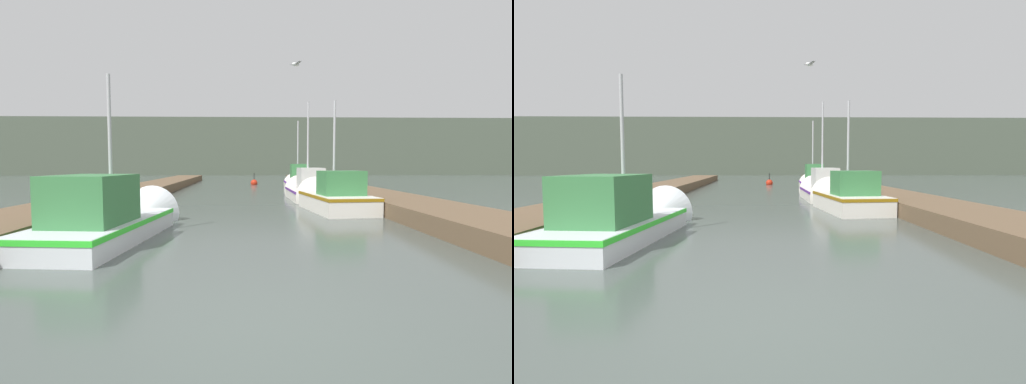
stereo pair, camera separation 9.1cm
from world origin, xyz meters
TOP-DOWN VIEW (x-y plane):
  - ground_plane at (0.00, 0.00)m, footprint 200.00×200.00m
  - dock_left at (-5.36, 16.00)m, footprint 2.34×40.00m
  - dock_right at (5.36, 16.00)m, footprint 2.34×40.00m
  - distant_shore_ridge at (0.00, 58.81)m, footprint 120.00×16.00m
  - fishing_boat_0 at (-3.01, 5.27)m, footprint 2.16×5.52m
  - fishing_boat_1 at (3.05, 10.38)m, footprint 2.14×4.56m
  - fishing_boat_2 at (2.87, 14.91)m, footprint 1.74×4.68m
  - fishing_boat_3 at (3.15, 20.25)m, footprint 1.76×6.44m
  - mooring_piling_0 at (4.33, 22.57)m, footprint 0.32×0.32m
  - mooring_piling_1 at (-4.06, 6.91)m, footprint 0.25×0.25m
  - channel_buoy at (0.73, 26.90)m, footprint 0.53×0.53m
  - seagull_lead at (1.63, 9.71)m, footprint 0.35×0.54m

SIDE VIEW (x-z plane):
  - ground_plane at x=0.00m, z-range 0.00..0.00m
  - channel_buoy at x=0.73m, z-range -0.36..0.66m
  - dock_left at x=-5.36m, z-range 0.00..0.47m
  - dock_right at x=5.36m, z-range 0.00..0.47m
  - fishing_boat_2 at x=2.87m, z-range -2.09..2.93m
  - fishing_boat_1 at x=3.05m, z-range -1.73..2.62m
  - fishing_boat_0 at x=-3.01m, z-range -1.63..2.51m
  - fishing_boat_3 at x=3.15m, z-range -1.81..2.74m
  - mooring_piling_0 at x=4.33m, z-range 0.01..0.98m
  - mooring_piling_1 at x=-4.06m, z-range 0.01..1.06m
  - distant_shore_ridge at x=0.00m, z-range 0.00..7.90m
  - seagull_lead at x=1.63m, z-range 4.87..5.00m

